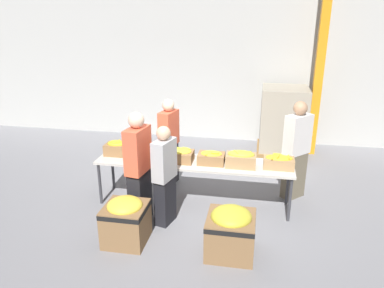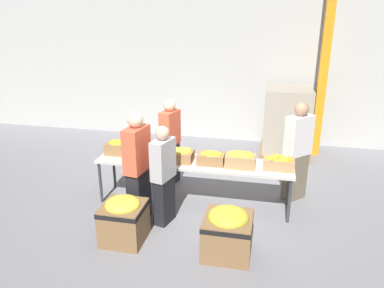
% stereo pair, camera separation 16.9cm
% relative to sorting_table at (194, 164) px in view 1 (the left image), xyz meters
% --- Properties ---
extents(ground_plane, '(30.00, 30.00, 0.00)m').
position_rel_sorting_table_xyz_m(ground_plane, '(0.00, 0.00, -0.73)').
color(ground_plane, gray).
extents(wall_back, '(16.00, 0.08, 4.00)m').
position_rel_sorting_table_xyz_m(wall_back, '(0.00, 3.55, 1.27)').
color(wall_back, '#B7B7B2').
rests_on(wall_back, ground_plane).
extents(sorting_table, '(3.27, 0.70, 0.78)m').
position_rel_sorting_table_xyz_m(sorting_table, '(0.00, 0.00, 0.00)').
color(sorting_table, beige).
rests_on(sorting_table, ground_plane).
extents(banana_box_0, '(0.39, 0.28, 0.28)m').
position_rel_sorting_table_xyz_m(banana_box_0, '(-1.37, 0.06, 0.18)').
color(banana_box_0, olive).
rests_on(banana_box_0, sorting_table).
extents(banana_box_1, '(0.48, 0.29, 0.26)m').
position_rel_sorting_table_xyz_m(banana_box_1, '(-0.84, -0.08, 0.17)').
color(banana_box_1, '#A37A4C').
rests_on(banana_box_1, sorting_table).
extents(banana_box_2, '(0.48, 0.32, 0.25)m').
position_rel_sorting_table_xyz_m(banana_box_2, '(-0.25, -0.03, 0.16)').
color(banana_box_2, olive).
rests_on(banana_box_2, sorting_table).
extents(banana_box_3, '(0.43, 0.31, 0.24)m').
position_rel_sorting_table_xyz_m(banana_box_3, '(0.29, -0.03, 0.15)').
color(banana_box_3, olive).
rests_on(banana_box_3, sorting_table).
extents(banana_box_4, '(0.48, 0.30, 0.28)m').
position_rel_sorting_table_xyz_m(banana_box_4, '(0.78, -0.06, 0.18)').
color(banana_box_4, tan).
rests_on(banana_box_4, sorting_table).
extents(banana_box_5, '(0.48, 0.29, 0.24)m').
position_rel_sorting_table_xyz_m(banana_box_5, '(1.37, -0.02, 0.16)').
color(banana_box_5, tan).
rests_on(banana_box_5, sorting_table).
extents(volunteer_0, '(0.50, 0.50, 1.75)m').
position_rel_sorting_table_xyz_m(volunteer_0, '(1.69, 0.57, 0.13)').
color(volunteer_0, '#6B604C').
rests_on(volunteer_0, ground_plane).
extents(volunteer_1, '(0.31, 0.51, 1.77)m').
position_rel_sorting_table_xyz_m(volunteer_1, '(-0.73, -0.68, 0.15)').
color(volunteer_1, black).
rests_on(volunteer_1, ground_plane).
extents(volunteer_2, '(0.32, 0.48, 1.65)m').
position_rel_sorting_table_xyz_m(volunteer_2, '(-0.60, 0.71, 0.09)').
color(volunteer_2, black).
rests_on(volunteer_2, ground_plane).
extents(volunteer_3, '(0.32, 0.46, 1.58)m').
position_rel_sorting_table_xyz_m(volunteer_3, '(-0.33, -0.67, 0.05)').
color(volunteer_3, black).
rests_on(volunteer_3, ground_plane).
extents(donation_bin_0, '(0.59, 0.59, 0.68)m').
position_rel_sorting_table_xyz_m(donation_bin_0, '(-0.75, -1.28, -0.37)').
color(donation_bin_0, olive).
rests_on(donation_bin_0, ground_plane).
extents(donation_bin_1, '(0.65, 0.65, 0.68)m').
position_rel_sorting_table_xyz_m(donation_bin_1, '(0.74, -1.28, -0.37)').
color(donation_bin_1, olive).
rests_on(donation_bin_1, ground_plane).
extents(support_pillar, '(0.19, 0.19, 4.00)m').
position_rel_sorting_table_xyz_m(support_pillar, '(2.25, 2.88, 1.27)').
color(support_pillar, orange).
rests_on(support_pillar, ground_plane).
extents(pallet_stack_0, '(1.10, 1.10, 1.54)m').
position_rel_sorting_table_xyz_m(pallet_stack_0, '(1.57, 2.74, 0.03)').
color(pallet_stack_0, olive).
rests_on(pallet_stack_0, ground_plane).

